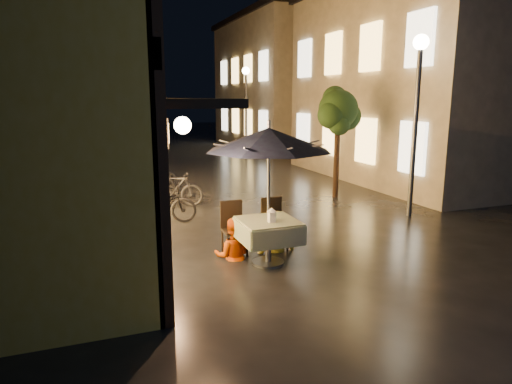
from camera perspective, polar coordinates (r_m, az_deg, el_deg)
name	(u,v)px	position (r m, az deg, el deg)	size (l,w,h in m)	color
ground	(346,257)	(8.49, 11.13, -7.93)	(90.00, 90.00, 0.00)	black
west_building	(2,53)	(10.91, -29.18, 14.96)	(5.90, 11.40, 7.40)	gold
east_building_near	(436,81)	(17.74, 21.58, 12.83)	(7.30, 9.30, 6.80)	#BFAF97
east_building_far	(296,83)	(27.44, 5.02, 13.44)	(7.30, 10.30, 7.30)	#BFAF97
street_tree	(338,112)	(13.12, 10.26, 9.79)	(1.43, 1.20, 3.15)	black
streetlamp_near	(417,93)	(11.39, 19.53, 11.54)	(0.36, 0.36, 4.23)	#59595E
streetlamp_far	(246,95)	(22.01, -1.25, 11.98)	(0.36, 0.36, 4.23)	#59595E
cafe_table	(268,231)	(7.83, 1.54, -4.88)	(0.99, 0.99, 0.78)	#59595E
patio_umbrella	(269,140)	(7.54, 1.61, 6.56)	(2.13, 2.13, 2.46)	#59595E
cafe_chair_left	(233,225)	(8.38, -2.90, -4.12)	(0.42, 0.42, 0.97)	black
cafe_chair_right	(273,221)	(8.65, 2.17, -3.61)	(0.42, 0.42, 0.97)	black
table_lantern	(272,214)	(7.61, 1.97, -2.78)	(0.16, 0.16, 0.25)	white
person_orange	(233,219)	(8.11, -2.94, -3.43)	(0.69, 0.53, 1.41)	#C54400
person_yellow	(276,213)	(8.47, 2.47, -2.58)	(0.95, 0.54, 1.47)	yellow
bicycle_0	(159,204)	(10.64, -12.07, -1.44)	(0.59, 1.70, 0.89)	black
bicycle_1	(174,189)	(12.17, -10.22, 0.36)	(0.44, 1.54, 0.93)	black
bicycle_2	(148,191)	(12.25, -13.36, 0.15)	(0.57, 1.65, 0.87)	black
bicycle_3	(147,183)	(13.08, -13.52, 1.12)	(0.46, 1.63, 0.98)	black
bicycle_4	(153,178)	(14.35, -12.75, 1.76)	(0.55, 1.57, 0.82)	black
bicycle_5	(147,172)	(15.16, -13.49, 2.48)	(0.44, 1.57, 0.94)	black
bicycle_6	(140,164)	(17.04, -14.30, 3.37)	(0.60, 1.72, 0.90)	black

